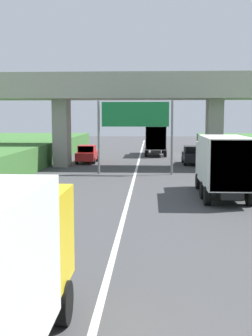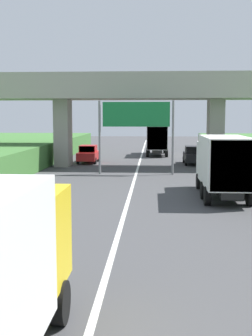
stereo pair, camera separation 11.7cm
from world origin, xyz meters
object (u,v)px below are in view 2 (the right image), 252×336
(car_black, at_px, (194,155))
(truck_silver, at_px, (157,139))
(overhead_highway_sign, at_px, (136,120))
(truck_white, at_px, (222,163))
(car_red, at_px, (88,154))

(car_black, bearing_deg, truck_silver, 109.65)
(overhead_highway_sign, bearing_deg, car_black, 55.47)
(truck_silver, bearing_deg, car_black, -70.35)
(car_black, bearing_deg, truck_white, -90.01)
(car_red, relative_size, car_black, 1.00)
(truck_silver, xyz_separation_m, car_red, (-6.75, -8.81, -1.08))
(overhead_highway_sign, xyz_separation_m, car_black, (5.17, 7.52, -3.40))
(car_red, bearing_deg, truck_white, -60.21)
(overhead_highway_sign, relative_size, truck_silver, 0.81)
(truck_silver, xyz_separation_m, truck_white, (3.40, -26.53, 0.00))
(truck_silver, relative_size, car_black, 1.78)
(overhead_highway_sign, bearing_deg, truck_silver, 84.06)
(truck_silver, bearing_deg, truck_white, -82.71)
(truck_white, bearing_deg, truck_silver, 97.29)
(car_red, bearing_deg, overhead_highway_sign, -58.82)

